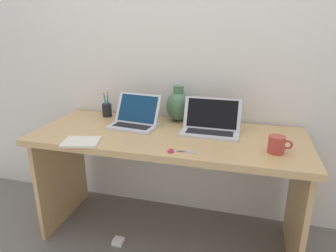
% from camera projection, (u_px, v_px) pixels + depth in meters
% --- Properties ---
extents(ground_plane, '(6.00, 6.00, 0.00)m').
position_uv_depth(ground_plane, '(168.00, 233.00, 2.12)').
color(ground_plane, slate).
extents(back_wall, '(4.40, 0.04, 2.40)m').
position_uv_depth(back_wall, '(182.00, 55.00, 2.08)').
color(back_wall, silver).
rests_on(back_wall, ground).
extents(desk, '(1.69, 0.68, 0.75)m').
position_uv_depth(desk, '(168.00, 156.00, 1.92)').
color(desk, tan).
rests_on(desk, ground).
extents(laptop_left, '(0.33, 0.27, 0.20)m').
position_uv_depth(laptop_left, '(136.00, 118.00, 2.00)').
color(laptop_left, silver).
rests_on(laptop_left, desk).
extents(laptop_right, '(0.36, 0.22, 0.21)m').
position_uv_depth(laptop_right, '(211.00, 124.00, 1.88)').
color(laptop_right, silver).
rests_on(laptop_right, desk).
extents(green_vase, '(0.17, 0.17, 0.25)m').
position_uv_depth(green_vase, '(178.00, 106.00, 2.09)').
color(green_vase, '#47704C').
rests_on(green_vase, desk).
extents(notebook_stack, '(0.23, 0.20, 0.01)m').
position_uv_depth(notebook_stack, '(81.00, 142.00, 1.73)').
color(notebook_stack, silver).
rests_on(notebook_stack, desk).
extents(coffee_mug, '(0.13, 0.09, 0.09)m').
position_uv_depth(coffee_mug, '(277.00, 145.00, 1.58)').
color(coffee_mug, '#B23D33').
rests_on(coffee_mug, desk).
extents(pen_cup, '(0.07, 0.07, 0.19)m').
position_uv_depth(pen_cup, '(107.00, 110.00, 2.21)').
color(pen_cup, black).
rests_on(pen_cup, desk).
extents(scissors, '(0.15, 0.06, 0.01)m').
position_uv_depth(scissors, '(176.00, 151.00, 1.60)').
color(scissors, '#B7B7BC').
rests_on(scissors, desk).
extents(power_brick, '(0.07, 0.07, 0.03)m').
position_uv_depth(power_brick, '(118.00, 241.00, 2.02)').
color(power_brick, white).
rests_on(power_brick, ground).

